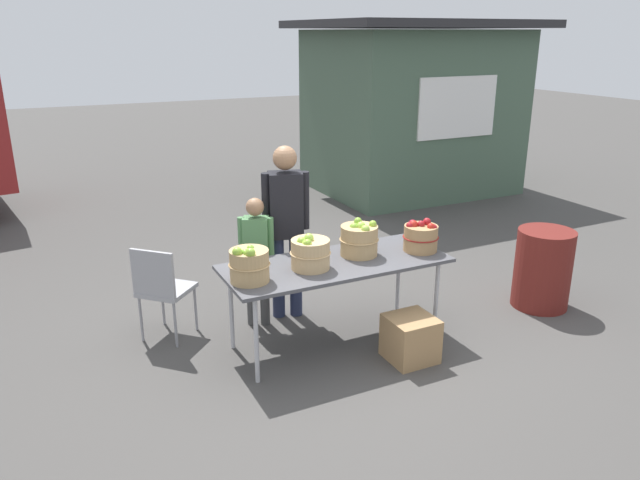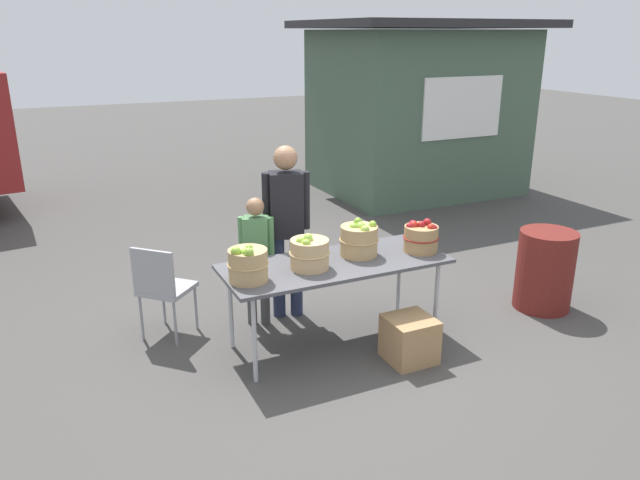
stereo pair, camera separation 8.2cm
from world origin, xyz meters
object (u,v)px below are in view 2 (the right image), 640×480
Objects in this scene: apple_basket_green_1 at (309,253)px; produce_crate at (409,339)px; apple_basket_green_2 at (359,240)px; apple_basket_red_0 at (421,237)px; market_table at (335,267)px; folding_chair at (162,284)px; apple_basket_green_0 at (248,264)px; child_customer at (257,252)px; trash_barrel at (545,270)px; vendor_adult at (286,219)px.

apple_basket_green_1 reaches higher than produce_crate.
apple_basket_green_2 is 0.55m from apple_basket_red_0.
folding_chair is (-1.31, 0.71, -0.20)m from market_table.
apple_basket_green_0 is at bearing -172.25° from apple_basket_green_2.
trash_barrel is at bearing -170.09° from child_customer.
folding_chair is (-0.52, 0.79, -0.38)m from apple_basket_green_0.
vendor_adult is at bearing 82.41° from apple_basket_green_1.
produce_crate is at bearing -35.58° from apple_basket_green_1.
vendor_adult reaches higher than market_table.
market_table is at bearing 174.57° from apple_basket_red_0.
apple_basket_red_0 is at bearing 157.60° from vendor_adult.
apple_basket_red_0 reaches higher than market_table.
apple_basket_green_2 reaches higher than market_table.
apple_basket_green_2 is at bearing 105.97° from produce_crate.
child_customer reaches higher than trash_barrel.
apple_basket_green_2 is 0.39× the size of folding_chair.
apple_basket_green_2 is 1.99m from trash_barrel.
apple_basket_red_0 is 0.41× the size of trash_barrel.
trash_barrel reaches higher than produce_crate.
market_table is at bearing 128.96° from produce_crate.
apple_basket_red_0 is at bearing -2.01° from apple_basket_green_1.
trash_barrel is at bearing -5.78° from apple_basket_red_0.
vendor_adult reaches higher than produce_crate.
folding_chair reaches higher than produce_crate.
folding_chair is 3.59m from trash_barrel.
apple_basket_green_2 is (0.26, 0.06, 0.18)m from market_table.
apple_basket_green_0 is 1.02m from folding_chair.
child_customer is (-0.73, 0.56, -0.18)m from apple_basket_green_2.
child_customer reaches higher than apple_basket_green_1.
apple_basket_red_0 is (1.05, -0.04, -0.00)m from apple_basket_green_1.
apple_basket_green_1 is 0.43× the size of trash_barrel.
apple_basket_green_2 is 0.75m from vendor_adult.
child_customer is (-0.47, 0.62, 0.00)m from market_table.
market_table is at bearing -166.42° from apple_basket_green_2.
apple_basket_green_1 is at bearing 177.99° from apple_basket_red_0.
folding_chair is 1.11× the size of trash_barrel.
produce_crate is (0.42, -0.52, -0.52)m from market_table.
apple_basket_red_0 is at bearing -155.74° from folding_chair.
vendor_adult is (-0.95, 0.75, 0.08)m from apple_basket_red_0.
apple_basket_green_1 reaches higher than apple_basket_red_0.
child_customer is (-0.22, 0.66, -0.17)m from apple_basket_green_1.
vendor_adult is 2.55m from trash_barrel.
vendor_adult is at bearing -136.86° from folding_chair.
apple_basket_green_0 is 1.02× the size of apple_basket_red_0.
apple_basket_red_0 reaches higher than folding_chair.
apple_basket_green_0 is at bearing 159.90° from produce_crate.
trash_barrel is (2.16, -0.21, -0.32)m from market_table.
produce_crate is (-0.37, -0.45, -0.69)m from apple_basket_red_0.
vendor_adult is at bearing 158.92° from trash_barrel.
apple_basket_red_0 is 0.84× the size of produce_crate.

